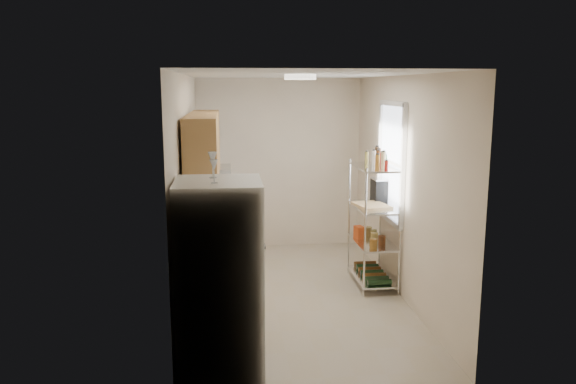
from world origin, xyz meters
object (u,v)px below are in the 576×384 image
Objects in this scene: refrigerator at (220,281)px; cutting_board at (372,205)px; espresso_machine at (380,190)px; rice_cooker at (217,210)px; frying_pan_large at (217,208)px.

cutting_board is at bearing 48.71° from refrigerator.
espresso_machine reaches higher than cutting_board.
cutting_board is at bearing -123.34° from espresso_machine.
espresso_machine reaches higher than rice_cooker.
espresso_machine is (2.02, 2.39, 0.31)m from refrigerator.
frying_pan_large is (-0.00, 0.41, -0.07)m from rice_cooker.
cutting_board is (1.84, 2.09, 0.17)m from refrigerator.
refrigerator is 2.60m from frying_pan_large.
refrigerator is 3.75× the size of cutting_board.
cutting_board reaches higher than frying_pan_large.
refrigerator is at bearing -75.42° from frying_pan_large.
refrigerator is 2.20m from rice_cooker.
cutting_board is (1.90, -0.50, 0.10)m from frying_pan_large.
cutting_board is (1.90, -0.10, 0.03)m from rice_cooker.
refrigerator reaches higher than cutting_board.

